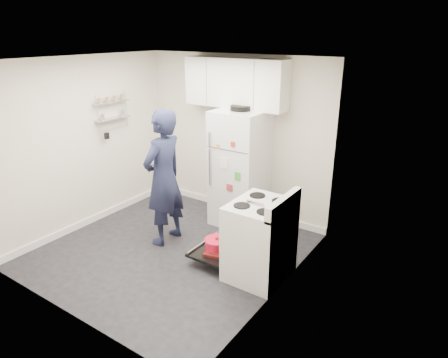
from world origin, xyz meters
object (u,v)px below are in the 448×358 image
Objects in this scene: open_oven_door at (218,247)px; person at (164,178)px; electric_range at (259,241)px; refrigerator at (240,168)px.

open_oven_door is 0.37× the size of person.
electric_range is at bearing 1.78° from open_oven_door.
refrigerator is (-0.37, 1.12, 0.69)m from open_oven_door.
refrigerator reaches higher than open_oven_door.
person reaches higher than electric_range.
open_oven_door is at bearing -71.65° from refrigerator.
person is (-1.50, 0.03, 0.47)m from electric_range.
electric_range is 1.52m from refrigerator.
person reaches higher than open_oven_door.
person is (-0.92, 0.04, 0.74)m from open_oven_door.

